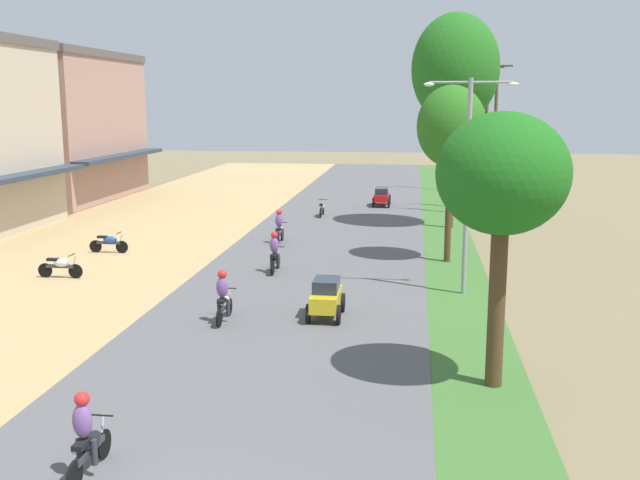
# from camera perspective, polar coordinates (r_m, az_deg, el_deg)

# --- Properties ---
(shophouse_far) EXTENTS (8.20, 13.26, 10.10)m
(shophouse_far) POSITION_cam_1_polar(r_m,az_deg,el_deg) (54.08, -19.19, 8.29)
(shophouse_far) COLOR tan
(shophouse_far) RESTS_ON ground
(parked_motorbike_second) EXTENTS (1.80, 0.54, 0.94)m
(parked_motorbike_second) POSITION_cam_1_polar(r_m,az_deg,el_deg) (30.12, -19.44, -1.87)
(parked_motorbike_second) COLOR black
(parked_motorbike_second) RESTS_ON dirt_shoulder
(parked_motorbike_third) EXTENTS (1.80, 0.54, 0.94)m
(parked_motorbike_third) POSITION_cam_1_polar(r_m,az_deg,el_deg) (34.42, -16.02, -0.15)
(parked_motorbike_third) COLOR black
(parked_motorbike_third) RESTS_ON dirt_shoulder
(median_tree_nearest) EXTENTS (3.06, 3.06, 6.52)m
(median_tree_nearest) POSITION_cam_1_polar(r_m,az_deg,el_deg) (17.39, 13.95, 4.76)
(median_tree_nearest) COLOR #4C351E
(median_tree_nearest) RESTS_ON median_strip
(median_tree_second) EXTENTS (2.85, 2.85, 7.40)m
(median_tree_second) POSITION_cam_1_polar(r_m,az_deg,el_deg) (31.18, 10.13, 8.58)
(median_tree_second) COLOR #4C351E
(median_tree_second) RESTS_ON median_strip
(median_tree_third) EXTENTS (4.56, 4.56, 11.24)m
(median_tree_third) POSITION_cam_1_polar(r_m,az_deg,el_deg) (39.90, 10.44, 12.87)
(median_tree_third) COLOR #4C351E
(median_tree_third) RESTS_ON median_strip
(streetlamp_near) EXTENTS (3.16, 0.20, 7.51)m
(streetlamp_near) POSITION_cam_1_polar(r_m,az_deg,el_deg) (26.00, 11.36, 5.23)
(streetlamp_near) COLOR gray
(streetlamp_near) RESTS_ON median_strip
(streetlamp_mid) EXTENTS (3.16, 0.20, 7.10)m
(streetlamp_mid) POSITION_cam_1_polar(r_m,az_deg,el_deg) (57.23, 9.23, 7.98)
(streetlamp_mid) COLOR gray
(streetlamp_mid) RESTS_ON median_strip
(utility_pole_near) EXTENTS (1.80, 0.20, 9.21)m
(utility_pole_near) POSITION_cam_1_polar(r_m,az_deg,el_deg) (44.70, 12.70, 7.90)
(utility_pole_near) COLOR brown
(utility_pole_near) RESTS_ON ground
(utility_pole_far) EXTENTS (1.80, 0.20, 9.38)m
(utility_pole_far) POSITION_cam_1_polar(r_m,az_deg,el_deg) (46.99, 13.38, 8.10)
(utility_pole_far) COLOR brown
(utility_pole_far) RESTS_ON ground
(car_hatchback_yellow) EXTENTS (1.04, 2.00, 1.23)m
(car_hatchback_yellow) POSITION_cam_1_polar(r_m,az_deg,el_deg) (23.22, 0.48, -4.39)
(car_hatchback_yellow) COLOR gold
(car_hatchback_yellow) RESTS_ON road_strip
(car_sedan_red) EXTENTS (1.10, 2.26, 1.19)m
(car_sedan_red) POSITION_cam_1_polar(r_m,az_deg,el_deg) (47.95, 4.80, 3.43)
(car_sedan_red) COLOR red
(car_sedan_red) RESTS_ON road_strip
(motorbike_foreground_rider) EXTENTS (0.54, 1.80, 1.66)m
(motorbike_foreground_rider) POSITION_cam_1_polar(r_m,az_deg,el_deg) (14.38, -17.61, -14.24)
(motorbike_foreground_rider) COLOR black
(motorbike_foreground_rider) RESTS_ON road_strip
(motorbike_ahead_second) EXTENTS (0.54, 1.80, 1.66)m
(motorbike_ahead_second) POSITION_cam_1_polar(r_m,az_deg,el_deg) (22.91, -7.48, -4.42)
(motorbike_ahead_second) COLOR black
(motorbike_ahead_second) RESTS_ON road_strip
(motorbike_ahead_third) EXTENTS (0.54, 1.80, 1.66)m
(motorbike_ahead_third) POSITION_cam_1_polar(r_m,az_deg,el_deg) (29.28, -3.50, -1.01)
(motorbike_ahead_third) COLOR black
(motorbike_ahead_third) RESTS_ON road_strip
(motorbike_ahead_fourth) EXTENTS (0.54, 1.80, 1.66)m
(motorbike_ahead_fourth) POSITION_cam_1_polar(r_m,az_deg,el_deg) (35.21, -3.14, 0.99)
(motorbike_ahead_fourth) COLOR black
(motorbike_ahead_fourth) RESTS_ON road_strip
(motorbike_ahead_fifth) EXTENTS (0.54, 1.80, 0.94)m
(motorbike_ahead_fifth) POSITION_cam_1_polar(r_m,az_deg,el_deg) (43.56, 0.15, 2.51)
(motorbike_ahead_fifth) COLOR black
(motorbike_ahead_fifth) RESTS_ON road_strip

